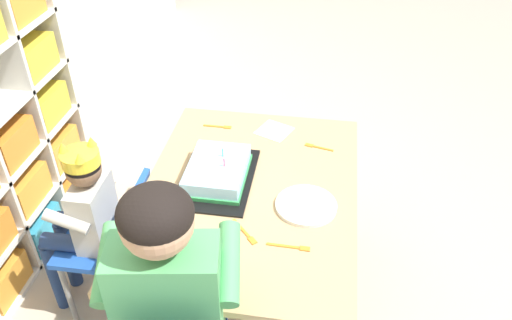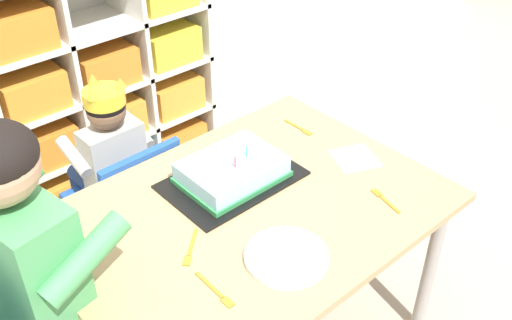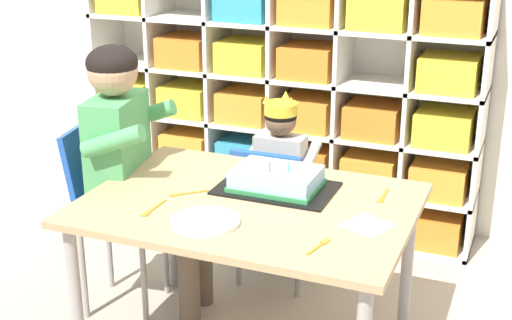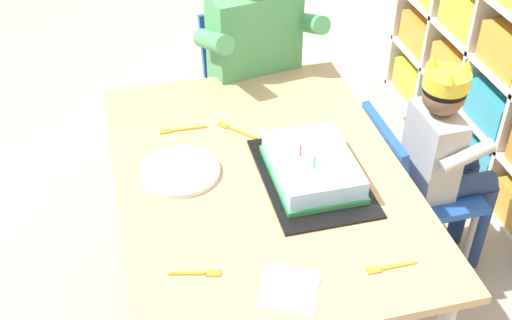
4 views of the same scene
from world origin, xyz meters
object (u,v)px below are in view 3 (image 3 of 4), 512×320
fork_near_cake_tray (153,209)px  fork_beside_plate_stack (319,246)px  classroom_chair_blue (275,202)px  activity_table (249,218)px  birthday_cake_on_tray (276,181)px  fork_scattered_mid_table (186,193)px  child_with_crown (284,163)px  classroom_chair_adult_side (109,198)px  paper_plate_stack (205,221)px  fork_near_child_seat (383,197)px  adult_helper_seated (134,151)px

fork_near_cake_tray → fork_beside_plate_stack: bearing=-93.5°
classroom_chair_blue → fork_beside_plate_stack: classroom_chair_blue is taller
activity_table → birthday_cake_on_tray: size_ratio=2.69×
classroom_chair_blue → fork_scattered_mid_table: classroom_chair_blue is taller
classroom_chair_blue → fork_near_cake_tray: 0.78m
activity_table → fork_scattered_mid_table: size_ratio=9.69×
fork_scattered_mid_table → activity_table: bearing=-35.4°
child_with_crown → birthday_cake_on_tray: (0.16, -0.51, 0.13)m
classroom_chair_adult_side → paper_plate_stack: (0.59, -0.34, 0.15)m
classroom_chair_blue → paper_plate_stack: bearing=92.6°
classroom_chair_adult_side → fork_near_cake_tray: size_ratio=5.20×
classroom_chair_blue → fork_scattered_mid_table: (-0.12, -0.56, 0.24)m
birthday_cake_on_tray → fork_scattered_mid_table: bearing=-150.2°
paper_plate_stack → fork_near_cake_tray: size_ratio=1.53×
activity_table → fork_near_child_seat: 0.47m
birthday_cake_on_tray → fork_near_cake_tray: 0.46m
fork_beside_plate_stack → fork_near_child_seat: (0.09, 0.44, 0.00)m
birthday_cake_on_tray → classroom_chair_adult_side: bearing=-178.8°
fork_near_cake_tray → fork_near_child_seat: bearing=-59.0°
adult_helper_seated → paper_plate_stack: adult_helper_seated is taller
paper_plate_stack → fork_near_cake_tray: bearing=171.0°
classroom_chair_blue → fork_near_child_seat: classroom_chair_blue is taller
child_with_crown → fork_near_cake_tray: (-0.16, -0.83, 0.10)m
fork_near_child_seat → classroom_chair_adult_side: bearing=94.5°
paper_plate_stack → fork_scattered_mid_table: (-0.17, 0.20, -0.01)m
birthday_cake_on_tray → fork_scattered_mid_table: birthday_cake_on_tray is taller
birthday_cake_on_tray → fork_beside_plate_stack: size_ratio=3.35×
classroom_chair_blue → adult_helper_seated: (-0.43, -0.39, 0.30)m
fork_beside_plate_stack → paper_plate_stack: bearing=-78.7°
classroom_chair_blue → fork_near_cake_tray: bearing=76.3°
activity_table → paper_plate_stack: bearing=-105.4°
child_with_crown → birthday_cake_on_tray: size_ratio=2.02×
paper_plate_stack → fork_scattered_mid_table: 0.26m
classroom_chair_blue → classroom_chair_adult_side: size_ratio=0.84×
child_with_crown → adult_helper_seated: adult_helper_seated is taller
child_with_crown → paper_plate_stack: 0.87m
activity_table → child_with_crown: (-0.11, 0.64, -0.03)m
fork_near_cake_tray → classroom_chair_adult_side: bearing=52.5°
activity_table → classroom_chair_adult_side: size_ratio=1.46×
birthday_cake_on_tray → paper_plate_stack: (-0.11, -0.36, -0.02)m
child_with_crown → birthday_cake_on_tray: 0.55m
activity_table → birthday_cake_on_tray: bearing=69.7°
birthday_cake_on_tray → child_with_crown: bearing=107.1°
classroom_chair_blue → classroom_chair_adult_side: (-0.55, -0.41, 0.09)m
paper_plate_stack → fork_scattered_mid_table: bearing=130.9°
classroom_chair_adult_side → fork_near_cake_tray: (0.38, -0.31, 0.14)m
fork_beside_plate_stack → classroom_chair_blue: bearing=-137.0°
child_with_crown → fork_beside_plate_stack: size_ratio=6.76×
child_with_crown → adult_helper_seated: (-0.43, -0.50, 0.16)m
paper_plate_stack → fork_near_cake_tray: paper_plate_stack is taller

